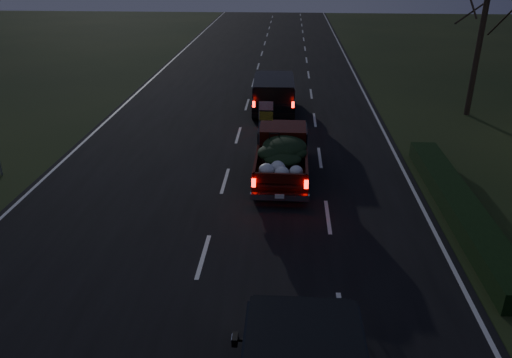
# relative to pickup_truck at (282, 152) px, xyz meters

# --- Properties ---
(ground) EXTENTS (120.00, 120.00, 0.00)m
(ground) POSITION_rel_pickup_truck_xyz_m (-2.07, -5.57, -0.96)
(ground) COLOR black
(ground) RESTS_ON ground
(road_asphalt) EXTENTS (14.00, 120.00, 0.02)m
(road_asphalt) POSITION_rel_pickup_truck_xyz_m (-2.07, -5.57, -0.95)
(road_asphalt) COLOR black
(road_asphalt) RESTS_ON ground
(hedge_row) EXTENTS (1.00, 10.00, 0.60)m
(hedge_row) POSITION_rel_pickup_truck_xyz_m (5.73, -2.57, -0.66)
(hedge_row) COLOR black
(hedge_row) RESTS_ON ground
(bare_tree_far) EXTENTS (3.60, 3.60, 7.00)m
(bare_tree_far) POSITION_rel_pickup_truck_xyz_m (9.43, 8.43, 4.27)
(bare_tree_far) COLOR black
(bare_tree_far) RESTS_ON ground
(pickup_truck) EXTENTS (1.92, 4.92, 2.57)m
(pickup_truck) POSITION_rel_pickup_truck_xyz_m (0.00, 0.00, 0.00)
(pickup_truck) COLOR #3C0E08
(pickup_truck) RESTS_ON ground
(lead_suv) EXTENTS (2.20, 5.04, 1.44)m
(lead_suv) POSITION_rel_pickup_truck_xyz_m (-0.58, 8.34, 0.12)
(lead_suv) COLOR black
(lead_suv) RESTS_ON ground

